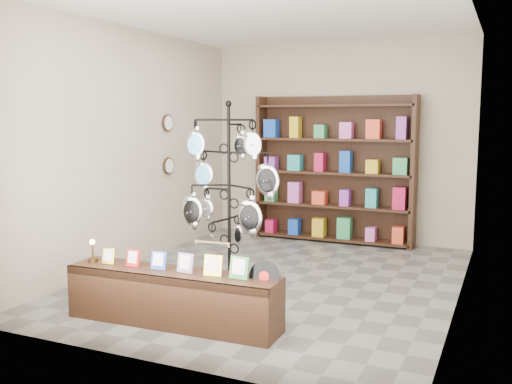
{
  "coord_description": "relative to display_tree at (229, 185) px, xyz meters",
  "views": [
    {
      "loc": [
        2.43,
        -5.99,
        1.87
      ],
      "look_at": [
        0.19,
        -1.0,
        1.16
      ],
      "focal_mm": 40.0,
      "sensor_mm": 36.0,
      "label": 1
    }
  ],
  "objects": [
    {
      "name": "wall_clocks",
      "position": [
        -1.77,
        1.61,
        0.32
      ],
      "size": [
        0.03,
        0.24,
        0.84
      ],
      "color": "black",
      "rests_on": "ground"
    },
    {
      "name": "room_envelope",
      "position": [
        0.2,
        0.81,
        0.67
      ],
      "size": [
        5.0,
        5.0,
        5.0
      ],
      "color": "#B9A995",
      "rests_on": "ground"
    },
    {
      "name": "ground",
      "position": [
        0.2,
        0.81,
        -1.18
      ],
      "size": [
        5.0,
        5.0,
        0.0
      ],
      "primitive_type": "plane",
      "color": "slate",
      "rests_on": "ground"
    },
    {
      "name": "back_shelving",
      "position": [
        0.2,
        3.1,
        -0.15
      ],
      "size": [
        2.42,
        0.36,
        2.2
      ],
      "color": "black",
      "rests_on": "ground"
    },
    {
      "name": "front_shelf",
      "position": [
        -0.11,
        -0.93,
        -0.93
      ],
      "size": [
        2.04,
        0.48,
        0.72
      ],
      "rotation": [
        0.0,
        0.0,
        0.03
      ],
      "color": "black",
      "rests_on": "ground"
    },
    {
      "name": "display_tree",
      "position": [
        0.0,
        0.0,
        0.0
      ],
      "size": [
        1.05,
        0.86,
        2.04
      ],
      "rotation": [
        0.0,
        0.0,
        -0.0
      ],
      "color": "black",
      "rests_on": "ground"
    }
  ]
}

